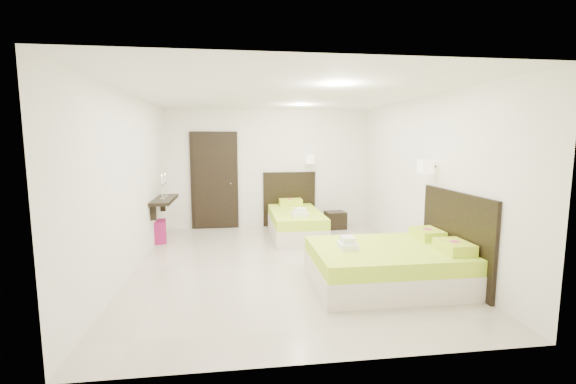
{
  "coord_description": "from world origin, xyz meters",
  "views": [
    {
      "loc": [
        -0.72,
        -5.8,
        1.92
      ],
      "look_at": [
        0.1,
        0.3,
        1.1
      ],
      "focal_mm": 24.0,
      "sensor_mm": 36.0,
      "label": 1
    }
  ],
  "objects": [
    {
      "name": "floor",
      "position": [
        0.0,
        0.0,
        0.0
      ],
      "size": [
        5.5,
        5.5,
        0.0
      ],
      "primitive_type": "plane",
      "color": "#BEB19D",
      "rests_on": "ground"
    },
    {
      "name": "bed_single",
      "position": [
        0.46,
        1.85,
        0.29
      ],
      "size": [
        1.18,
        1.96,
        1.62
      ],
      "color": "beige",
      "rests_on": "ground"
    },
    {
      "name": "bed_double",
      "position": [
        1.34,
        -1.04,
        0.3
      ],
      "size": [
        1.99,
        1.69,
        1.64
      ],
      "color": "beige",
      "rests_on": "ground"
    },
    {
      "name": "nightstand",
      "position": [
        1.42,
        2.31,
        0.19
      ],
      "size": [
        0.45,
        0.41,
        0.37
      ],
      "primitive_type": "cube",
      "rotation": [
        0.0,
        0.0,
        0.09
      ],
      "color": "black",
      "rests_on": "ground"
    },
    {
      "name": "ottoman",
      "position": [
        -2.29,
        1.61,
        0.21
      ],
      "size": [
        0.47,
        0.47,
        0.42
      ],
      "primitive_type": "cube",
      "rotation": [
        0.0,
        0.0,
        0.14
      ],
      "color": "#8F134E",
      "rests_on": "ground"
    },
    {
      "name": "door",
      "position": [
        -1.2,
        2.7,
        1.05
      ],
      "size": [
        1.02,
        0.15,
        2.14
      ],
      "color": "black",
      "rests_on": "ground"
    },
    {
      "name": "console_shelf",
      "position": [
        -2.08,
        1.6,
        0.82
      ],
      "size": [
        0.35,
        1.2,
        0.78
      ],
      "color": "black",
      "rests_on": "ground"
    }
  ]
}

